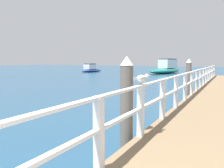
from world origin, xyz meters
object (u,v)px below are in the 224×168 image
at_px(seagull_foreground, 142,78).
at_px(boat_2, 166,68).
at_px(dock_piling_far, 188,78).
at_px(boat_3, 91,69).
at_px(dock_piling_near, 127,103).

distance_m(seagull_foreground, boat_2, 30.99).
xyz_separation_m(dock_piling_far, seagull_foreground, (0.38, -7.97, 0.55)).
height_order(boat_2, boat_3, boat_2).
relative_size(dock_piling_near, dock_piling_far, 1.00).
relative_size(dock_piling_far, seagull_foreground, 4.35).
distance_m(dock_piling_near, dock_piling_far, 7.86).
relative_size(dock_piling_near, boat_3, 0.38).
bearing_deg(seagull_foreground, boat_3, 143.17).
xyz_separation_m(boat_2, boat_3, (-12.32, -1.63, -0.26)).
distance_m(dock_piling_near, seagull_foreground, 0.68).
bearing_deg(seagull_foreground, dock_piling_near, -178.50).
xyz_separation_m(seagull_foreground, boat_2, (-7.27, 30.12, -0.83)).
bearing_deg(boat_3, seagull_foreground, 126.24).
height_order(dock_piling_far, boat_2, boat_2).
distance_m(dock_piling_near, boat_2, 30.78).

